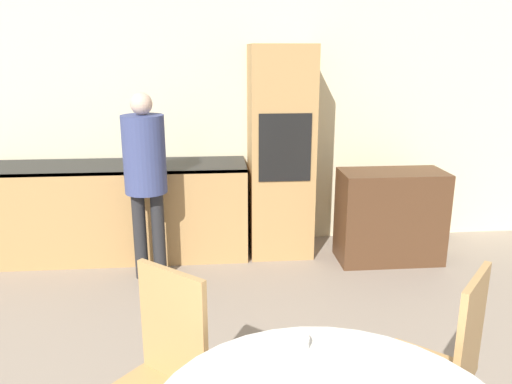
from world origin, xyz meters
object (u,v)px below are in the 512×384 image
Objects in this scene: chair_far_left at (160,370)px; cup at (414,364)px; oven_unit at (280,152)px; sideboard at (390,216)px; bowl_near at (292,342)px; person_standing at (145,167)px; chair_far_right at (445,362)px.

chair_far_left is 11.21× the size of cup.
oven_unit is 3.05m from cup.
sideboard is at bearing -18.82° from oven_unit.
cup is 0.47m from bowl_near.
oven_unit is 14.02× the size of bowl_near.
person_standing reaches higher than bowl_near.
sideboard is 6.77× the size of bowl_near.
person_standing is at bearing -175.08° from sideboard.
chair_far_right reaches higher than bowl_near.
cup reaches higher than bowl_near.
person_standing is at bearing -156.27° from oven_unit.
chair_far_left is 1.00× the size of chair_far_right.
chair_far_right reaches higher than sideboard.
person_standing is (-1.18, -0.52, -0.00)m from oven_unit.
chair_far_left is 0.63× the size of person_standing.
chair_far_right is (0.38, -2.71, -0.42)m from oven_unit.
cup is at bearing -0.22° from chair_far_right.
cup is 0.64× the size of bowl_near.
chair_far_left and chair_far_right have the same top height.
oven_unit is 1.17m from sideboard.
person_standing is 2.83m from cup.
chair_far_left is 7.14× the size of bowl_near.
sideboard is 10.62× the size of cup.
oven_unit is 1.24× the size of person_standing.
oven_unit is at bearing 161.18° from sideboard.
oven_unit is 2.85m from bowl_near.
bowl_near is (-0.71, -0.12, 0.22)m from chair_far_right.
person_standing is at bearing 138.82° from chair_far_left.
oven_unit is at bearing 91.45° from cup.
oven_unit is at bearing 83.25° from bowl_near.
sideboard is 2.45m from chair_far_right.
cup is (0.96, -0.39, 0.24)m from chair_far_left.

